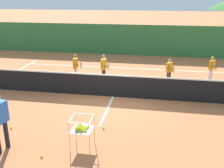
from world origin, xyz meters
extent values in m
plane|color=#C67042|center=(0.00, 0.00, 0.00)|extent=(120.00, 120.00, 0.00)
cube|color=white|center=(0.00, 4.54, 0.00)|extent=(12.07, 0.08, 0.01)
cube|color=white|center=(0.00, 0.00, 0.00)|extent=(0.08, 5.31, 0.01)
cube|color=black|center=(0.00, 0.00, 0.46)|extent=(12.36, 0.02, 0.92)
cube|color=white|center=(0.00, 0.00, 0.95)|extent=(12.36, 0.03, 0.06)
cylinder|color=black|center=(-2.29, -4.32, 0.42)|extent=(0.12, 0.12, 0.84)
cylinder|color=blue|center=(-2.31, -4.19, 1.09)|extent=(0.19, 0.12, 0.58)
cylinder|color=black|center=(-2.32, -4.18, 1.04)|extent=(0.22, 0.07, 0.03)
cylinder|color=silver|center=(-2.22, 1.95, 0.33)|extent=(0.10, 0.10, 0.66)
cylinder|color=silver|center=(-2.19, 1.70, 0.33)|extent=(0.10, 0.10, 0.66)
cube|color=orange|center=(-2.20, 1.82, 0.90)|extent=(0.24, 0.42, 0.47)
sphere|color=#996B4C|center=(-2.20, 1.82, 1.25)|extent=(0.18, 0.18, 0.18)
cylinder|color=orange|center=(-2.18, 2.06, 0.87)|extent=(0.19, 0.10, 0.46)
cylinder|color=orange|center=(-2.14, 1.61, 0.86)|extent=(0.15, 0.09, 0.46)
torus|color=#262628|center=(-1.87, 1.65, 0.86)|extent=(0.07, 0.29, 0.29)
cylinder|color=black|center=(-2.12, 1.61, 0.86)|extent=(0.22, 0.06, 0.03)
cylinder|color=black|center=(-0.78, 1.98, 0.34)|extent=(0.10, 0.10, 0.68)
cylinder|color=black|center=(-0.80, 1.72, 0.34)|extent=(0.10, 0.10, 0.68)
cube|color=orange|center=(-0.79, 1.85, 0.92)|extent=(0.21, 0.42, 0.48)
sphere|color=#996B4C|center=(-0.79, 1.85, 1.28)|extent=(0.19, 0.19, 0.19)
cylinder|color=orange|center=(-0.72, 2.08, 0.89)|extent=(0.19, 0.08, 0.47)
cylinder|color=orange|center=(-0.77, 1.61, 0.88)|extent=(0.14, 0.08, 0.47)
torus|color=#262628|center=(-0.50, 1.60, 0.88)|extent=(0.04, 0.29, 0.29)
cylinder|color=black|center=(-0.75, 1.61, 0.88)|extent=(0.22, 0.04, 0.03)
cylinder|color=black|center=(2.40, 2.28, 0.30)|extent=(0.09, 0.09, 0.61)
cylinder|color=black|center=(2.29, 2.08, 0.30)|extent=(0.09, 0.09, 0.61)
cube|color=orange|center=(2.34, 2.18, 0.82)|extent=(0.32, 0.40, 0.43)
sphere|color=tan|center=(2.34, 2.18, 1.14)|extent=(0.17, 0.17, 0.17)
cylinder|color=orange|center=(2.48, 2.34, 0.80)|extent=(0.18, 0.13, 0.42)
cylinder|color=orange|center=(2.27, 1.98, 0.79)|extent=(0.14, 0.12, 0.42)
torus|color=#262628|center=(2.51, 1.86, 0.80)|extent=(0.16, 0.27, 0.29)
cylinder|color=black|center=(2.29, 1.97, 0.80)|extent=(0.21, 0.13, 0.03)
cylinder|color=silver|center=(4.48, 3.06, 0.31)|extent=(0.09, 0.09, 0.61)
cylinder|color=silver|center=(4.35, 2.86, 0.31)|extent=(0.09, 0.09, 0.61)
cube|color=orange|center=(4.42, 2.96, 0.82)|extent=(0.34, 0.40, 0.43)
sphere|color=tan|center=(4.42, 2.96, 1.15)|extent=(0.17, 0.17, 0.17)
cylinder|color=orange|center=(4.58, 3.11, 0.80)|extent=(0.17, 0.14, 0.42)
cylinder|color=orange|center=(4.33, 2.77, 0.79)|extent=(0.14, 0.12, 0.42)
torus|color=#262628|center=(4.56, 2.62, 0.81)|extent=(0.18, 0.26, 0.29)
cylinder|color=black|center=(4.35, 2.75, 0.81)|extent=(0.20, 0.14, 0.03)
cylinder|color=#B7B7BC|center=(-0.49, -3.65, 0.45)|extent=(0.02, 0.02, 0.89)
cylinder|color=#B7B7BC|center=(0.07, -3.65, 0.45)|extent=(0.02, 0.02, 0.89)
cylinder|color=#B7B7BC|center=(-0.49, -4.21, 0.45)|extent=(0.02, 0.02, 0.89)
cylinder|color=#B7B7BC|center=(0.07, -4.21, 0.45)|extent=(0.02, 0.02, 0.89)
cube|color=#B7B7BC|center=(-0.21, -3.93, 0.55)|extent=(0.56, 0.56, 0.01)
cube|color=#B7B7BC|center=(-0.21, -3.65, 0.89)|extent=(0.56, 0.02, 0.02)
cube|color=#B7B7BC|center=(-0.21, -4.21, 0.89)|extent=(0.56, 0.02, 0.02)
cube|color=#B7B7BC|center=(-0.49, -3.93, 0.89)|extent=(0.02, 0.56, 0.02)
cube|color=#B7B7BC|center=(0.07, -3.93, 0.89)|extent=(0.02, 0.56, 0.02)
sphere|color=yellow|center=(-0.33, -4.06, 0.59)|extent=(0.07, 0.07, 0.07)
sphere|color=yellow|center=(-0.34, -3.99, 0.58)|extent=(0.07, 0.07, 0.07)
sphere|color=yellow|center=(-0.33, -3.93, 0.59)|extent=(0.07, 0.07, 0.07)
sphere|color=yellow|center=(-0.34, -3.87, 0.58)|extent=(0.07, 0.07, 0.07)
sphere|color=yellow|center=(-0.33, -3.80, 0.58)|extent=(0.07, 0.07, 0.07)
sphere|color=yellow|center=(-0.27, -4.06, 0.58)|extent=(0.07, 0.07, 0.07)
sphere|color=yellow|center=(-0.27, -4.00, 0.58)|extent=(0.07, 0.07, 0.07)
sphere|color=yellow|center=(-0.27, -3.93, 0.58)|extent=(0.07, 0.07, 0.07)
sphere|color=yellow|center=(-0.28, -3.86, 0.58)|extent=(0.07, 0.07, 0.07)
sphere|color=yellow|center=(-0.28, -3.80, 0.59)|extent=(0.07, 0.07, 0.07)
sphere|color=yellow|center=(-0.21, -4.06, 0.58)|extent=(0.07, 0.07, 0.07)
sphere|color=yellow|center=(-0.21, -3.99, 0.58)|extent=(0.07, 0.07, 0.07)
sphere|color=yellow|center=(-0.21, -3.93, 0.58)|extent=(0.07, 0.07, 0.07)
sphere|color=yellow|center=(-0.21, -3.87, 0.59)|extent=(0.07, 0.07, 0.07)
sphere|color=yellow|center=(-0.21, -3.80, 0.59)|extent=(0.07, 0.07, 0.07)
sphere|color=yellow|center=(-0.14, -4.06, 0.58)|extent=(0.07, 0.07, 0.07)
sphere|color=yellow|center=(-0.14, -4.00, 0.59)|extent=(0.07, 0.07, 0.07)
sphere|color=yellow|center=(-0.14, -3.93, 0.59)|extent=(0.07, 0.07, 0.07)
sphere|color=yellow|center=(-0.15, -3.87, 0.59)|extent=(0.07, 0.07, 0.07)
sphere|color=yellow|center=(-0.14, -3.80, 0.58)|extent=(0.07, 0.07, 0.07)
sphere|color=yellow|center=(-0.07, -4.06, 0.58)|extent=(0.07, 0.07, 0.07)
sphere|color=yellow|center=(-0.07, -4.00, 0.58)|extent=(0.07, 0.07, 0.07)
sphere|color=yellow|center=(-0.08, -3.93, 0.58)|extent=(0.07, 0.07, 0.07)
sphere|color=yellow|center=(-0.08, -3.86, 0.59)|extent=(0.07, 0.07, 0.07)
sphere|color=yellow|center=(-0.07, -3.80, 0.59)|extent=(0.07, 0.07, 0.07)
sphere|color=yellow|center=(-0.34, -4.06, 0.64)|extent=(0.07, 0.07, 0.07)
sphere|color=yellow|center=(-0.34, -4.00, 0.64)|extent=(0.07, 0.07, 0.07)
sphere|color=yellow|center=(-0.34, -3.93, 0.64)|extent=(0.07, 0.07, 0.07)
sphere|color=yellow|center=(-0.33, -3.87, 0.64)|extent=(0.07, 0.07, 0.07)
sphere|color=yellow|center=(-0.34, -3.81, 0.63)|extent=(0.07, 0.07, 0.07)
sphere|color=yellow|center=(-0.28, -4.06, 0.64)|extent=(0.07, 0.07, 0.07)
sphere|color=yellow|center=(-0.27, -4.00, 0.64)|extent=(0.07, 0.07, 0.07)
sphere|color=yellow|center=(-0.28, -3.93, 0.64)|extent=(0.07, 0.07, 0.07)
sphere|color=yellow|center=(-0.27, -3.86, 0.64)|extent=(0.07, 0.07, 0.07)
sphere|color=yellow|center=(-0.27, -3.80, 0.64)|extent=(0.07, 0.07, 0.07)
sphere|color=yellow|center=(-0.20, -4.07, 0.64)|extent=(0.07, 0.07, 0.07)
sphere|color=yellow|center=(-0.20, -3.99, 0.64)|extent=(0.07, 0.07, 0.07)
sphere|color=yellow|center=(2.85, -0.40, 0.03)|extent=(0.07, 0.07, 0.07)
sphere|color=yellow|center=(-1.18, -0.58, 0.03)|extent=(0.07, 0.07, 0.07)
sphere|color=yellow|center=(0.17, -2.81, 0.03)|extent=(0.07, 0.07, 0.07)
sphere|color=yellow|center=(-2.77, -3.32, 0.03)|extent=(0.07, 0.07, 0.07)
sphere|color=yellow|center=(0.96, -0.69, 0.03)|extent=(0.07, 0.07, 0.07)
sphere|color=yellow|center=(-1.14, -4.62, 0.03)|extent=(0.07, 0.07, 0.07)
cube|color=#33753D|center=(0.00, 8.11, 1.06)|extent=(26.56, 0.08, 2.13)
camera|label=1|loc=(1.74, -10.15, 4.13)|focal=41.95mm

